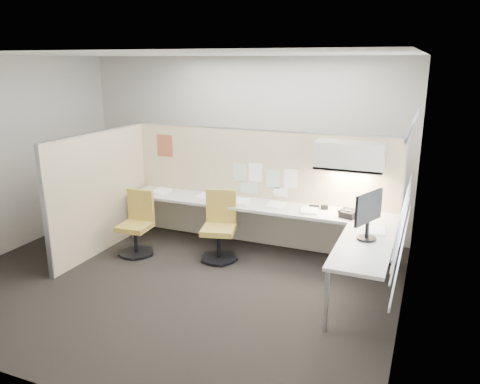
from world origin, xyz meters
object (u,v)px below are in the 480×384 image
at_px(chair_right, 219,228).
at_px(phone, 348,213).
at_px(desk, 273,218).
at_px(chair_left, 137,225).
at_px(monitor, 368,213).

xyz_separation_m(chair_right, phone, (1.72, 0.34, 0.33)).
xyz_separation_m(desk, chair_right, (-0.69, -0.29, -0.15)).
relative_size(desk, chair_left, 4.37).
xyz_separation_m(monitor, phone, (-0.34, 0.73, -0.27)).
relative_size(chair_left, phone, 3.59).
relative_size(chair_right, phone, 3.78).
bearing_deg(chair_left, desk, 12.94).
height_order(chair_left, chair_right, chair_right).
distance_m(desk, monitor, 1.59).
bearing_deg(monitor, phone, 47.95).
distance_m(chair_left, phone, 2.99).
xyz_separation_m(desk, phone, (1.03, 0.05, 0.18)).
distance_m(chair_right, phone, 1.78).
height_order(chair_left, phone, chair_left).
distance_m(desk, chair_left, 1.97).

